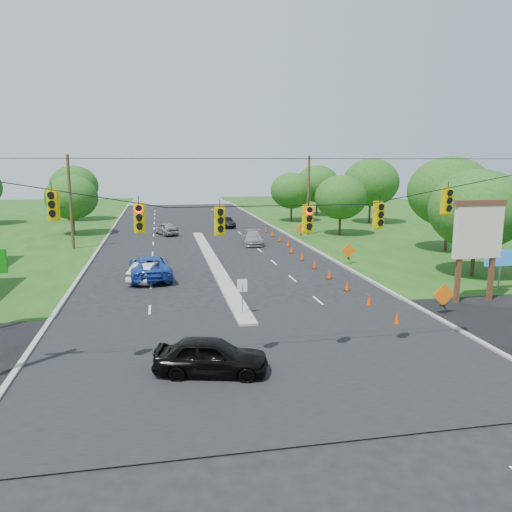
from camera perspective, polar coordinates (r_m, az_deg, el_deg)
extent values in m
plane|color=black|center=(21.93, 1.06, -11.46)|extent=(160.00, 160.00, 0.00)
cube|color=black|center=(21.93, 1.06, -11.46)|extent=(160.00, 14.00, 0.02)
cube|color=gray|center=(50.88, -17.44, 0.83)|extent=(0.25, 110.00, 0.16)
cube|color=gray|center=(52.54, 5.01, 1.59)|extent=(0.25, 110.00, 0.16)
cube|color=gray|center=(41.91, -4.95, -0.74)|extent=(1.00, 34.00, 0.18)
cylinder|color=gray|center=(27.23, -1.58, -5.02)|extent=(0.06, 0.06, 1.80)
cube|color=white|center=(27.02, -1.59, -3.39)|extent=(0.55, 0.04, 0.70)
cylinder|color=black|center=(19.38, 1.76, 6.93)|extent=(24.00, 0.04, 0.04)
cube|color=#FFD300|center=(19.29, -22.23, 5.39)|extent=(0.34, 0.24, 1.00)
cube|color=#FFD300|center=(18.98, -13.19, 4.23)|extent=(0.34, 0.24, 1.00)
cube|color=#FFD300|center=(19.13, -4.13, 4.00)|extent=(0.34, 0.24, 1.00)
cube|color=#FFD300|center=(19.85, 5.98, 4.22)|extent=(0.34, 0.24, 1.00)
cube|color=#FFD300|center=(20.91, 13.90, 4.53)|extent=(0.34, 0.24, 1.00)
cube|color=#FFD300|center=(22.29, 21.01, 5.85)|extent=(0.34, 0.24, 1.00)
cylinder|color=#422D1C|center=(50.68, -20.43, 5.75)|extent=(0.28, 0.28, 9.00)
cylinder|color=#422D1C|center=(57.49, 6.02, 6.86)|extent=(0.28, 0.28, 9.00)
cube|color=#59331E|center=(31.63, 22.13, -1.17)|extent=(0.25, 0.25, 4.40)
cube|color=#59331E|center=(32.88, 25.35, -0.99)|extent=(0.25, 0.25, 4.40)
cube|color=beige|center=(31.91, 24.06, 2.61)|extent=(3.00, 0.35, 3.20)
cube|color=#59331E|center=(31.75, 24.28, 5.56)|extent=(3.20, 0.40, 0.35)
cylinder|color=gray|center=(35.88, 26.06, -1.78)|extent=(0.12, 0.12, 2.40)
cube|color=blue|center=(35.69, 26.19, -0.21)|extent=(2.20, 0.20, 1.00)
cone|color=#DF3802|center=(26.95, 15.82, -6.82)|extent=(0.32, 0.32, 0.70)
cone|color=#DF3802|center=(29.98, 12.82, -4.90)|extent=(0.32, 0.32, 0.70)
cone|color=#DF3802|center=(33.10, 10.39, -3.34)|extent=(0.32, 0.32, 0.70)
cone|color=#DF3802|center=(36.29, 8.39, -2.04)|extent=(0.32, 0.32, 0.70)
cone|color=#DF3802|center=(39.53, 6.71, -0.95)|extent=(0.32, 0.32, 0.70)
cone|color=#DF3802|center=(42.81, 5.30, -0.02)|extent=(0.32, 0.32, 0.70)
cone|color=#DF3802|center=(46.13, 4.08, 0.77)|extent=(0.32, 0.32, 0.70)
cone|color=#DF3802|center=(49.61, 3.70, 1.48)|extent=(0.32, 0.32, 0.70)
cone|color=#DF3802|center=(52.96, 2.74, 2.07)|extent=(0.32, 0.32, 0.70)
cone|color=#DF3802|center=(56.33, 1.90, 2.60)|extent=(0.32, 0.32, 0.70)
cone|color=#DF3802|center=(59.72, 1.15, 3.06)|extent=(0.32, 0.32, 0.70)
cube|color=black|center=(29.26, 20.57, -5.31)|extent=(0.06, 0.58, 0.26)
cube|color=black|center=(29.26, 20.57, -5.31)|extent=(0.06, 0.58, 0.26)
cube|color=orange|center=(29.10, 20.65, -4.17)|extent=(1.27, 0.05, 1.27)
cube|color=black|center=(41.47, 10.51, -0.22)|extent=(0.06, 0.58, 0.26)
cube|color=black|center=(41.47, 10.51, -0.22)|extent=(0.06, 0.58, 0.26)
cube|color=orange|center=(41.37, 10.53, 0.59)|extent=(1.27, 0.05, 1.27)
cube|color=black|center=(54.55, 5.15, 2.50)|extent=(0.06, 0.58, 0.26)
cube|color=black|center=(54.55, 5.15, 2.50)|extent=(0.06, 0.58, 0.26)
cube|color=orange|center=(54.47, 5.16, 3.13)|extent=(1.27, 0.05, 1.27)
cylinder|color=black|center=(61.05, -20.14, 3.44)|extent=(0.28, 0.28, 2.52)
ellipsoid|color=#194C14|center=(60.77, -20.33, 6.32)|extent=(5.88, 5.88, 5.04)
cylinder|color=black|center=(76.08, -19.91, 4.90)|extent=(0.28, 0.28, 2.88)
ellipsoid|color=#194C14|center=(75.85, -20.08, 7.54)|extent=(6.72, 6.72, 5.76)
cylinder|color=black|center=(39.47, 23.56, -0.18)|extent=(0.28, 0.28, 2.88)
ellipsoid|color=#194C14|center=(39.01, 23.94, 4.90)|extent=(6.72, 6.72, 5.76)
cylinder|color=black|center=(49.87, 20.92, 2.31)|extent=(0.28, 0.28, 3.24)
ellipsoid|color=#194C14|center=(49.49, 21.23, 6.85)|extent=(7.56, 7.56, 6.48)
cylinder|color=black|center=(57.97, 9.56, 3.59)|extent=(0.28, 0.28, 2.52)
ellipsoid|color=#194C14|center=(57.68, 9.66, 6.63)|extent=(5.88, 5.88, 5.04)
cylinder|color=black|center=(70.15, 12.86, 4.98)|extent=(0.28, 0.28, 3.24)
ellipsoid|color=#194C14|center=(69.89, 12.99, 8.21)|extent=(7.56, 7.56, 6.48)
cylinder|color=black|center=(78.99, 6.96, 5.64)|extent=(0.28, 0.28, 2.88)
ellipsoid|color=#194C14|center=(78.77, 7.02, 8.19)|extent=(6.72, 6.72, 5.76)
cylinder|color=black|center=(70.63, 4.05, 4.96)|extent=(0.28, 0.28, 2.52)
ellipsoid|color=#194C14|center=(70.39, 4.09, 7.45)|extent=(5.88, 5.88, 5.04)
imported|color=black|center=(20.06, -5.14, -11.33)|extent=(4.78, 2.82, 1.53)
imported|color=#BEBEBE|center=(35.90, -12.22, -1.72)|extent=(2.94, 4.55, 1.42)
imported|color=#203DA1|center=(36.64, -12.06, -1.25)|extent=(3.22, 6.25, 1.69)
imported|color=gray|center=(50.82, -0.35, 2.10)|extent=(2.50, 4.92, 1.37)
imported|color=gray|center=(58.46, -10.20, 3.09)|extent=(3.05, 4.51, 1.43)
imported|color=black|center=(64.31, -3.50, 3.86)|extent=(2.23, 4.18, 1.31)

